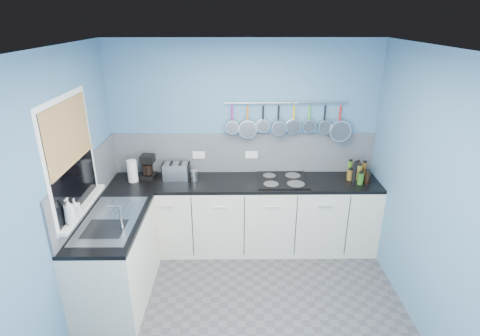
{
  "coord_description": "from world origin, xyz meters",
  "views": [
    {
      "loc": [
        -0.09,
        -2.9,
        2.74
      ],
      "look_at": [
        -0.05,
        0.75,
        1.25
      ],
      "focal_mm": 28.35,
      "sensor_mm": 36.0,
      "label": 1
    }
  ],
  "objects_px": {
    "toaster": "(176,171)",
    "hob": "(282,180)",
    "soap_bottle_b": "(75,208)",
    "paper_towel": "(132,171)",
    "canister": "(194,175)",
    "coffee_maker": "(148,167)",
    "soap_bottle_a": "(69,211)"
  },
  "relations": [
    {
      "from": "coffee_maker",
      "to": "canister",
      "type": "xyz_separation_m",
      "value": [
        0.55,
        -0.07,
        -0.08
      ]
    },
    {
      "from": "coffee_maker",
      "to": "canister",
      "type": "bearing_deg",
      "value": -1.95
    },
    {
      "from": "paper_towel",
      "to": "hob",
      "type": "relative_size",
      "value": 0.44
    },
    {
      "from": "toaster",
      "to": "hob",
      "type": "distance_m",
      "value": 1.27
    },
    {
      "from": "canister",
      "to": "coffee_maker",
      "type": "bearing_deg",
      "value": 172.55
    },
    {
      "from": "paper_towel",
      "to": "coffee_maker",
      "type": "bearing_deg",
      "value": 28.01
    },
    {
      "from": "soap_bottle_a",
      "to": "paper_towel",
      "type": "distance_m",
      "value": 1.25
    },
    {
      "from": "canister",
      "to": "hob",
      "type": "height_order",
      "value": "canister"
    },
    {
      "from": "soap_bottle_b",
      "to": "toaster",
      "type": "xyz_separation_m",
      "value": [
        0.72,
        1.16,
        -0.14
      ]
    },
    {
      "from": "soap_bottle_b",
      "to": "canister",
      "type": "xyz_separation_m",
      "value": [
        0.94,
        1.12,
        -0.17
      ]
    },
    {
      "from": "canister",
      "to": "soap_bottle_a",
      "type": "bearing_deg",
      "value": -127.14
    },
    {
      "from": "soap_bottle_b",
      "to": "paper_towel",
      "type": "height_order",
      "value": "soap_bottle_b"
    },
    {
      "from": "soap_bottle_b",
      "to": "paper_towel",
      "type": "bearing_deg",
      "value": 78.66
    },
    {
      "from": "toaster",
      "to": "hob",
      "type": "relative_size",
      "value": 0.51
    },
    {
      "from": "coffee_maker",
      "to": "toaster",
      "type": "distance_m",
      "value": 0.34
    },
    {
      "from": "soap_bottle_b",
      "to": "toaster",
      "type": "distance_m",
      "value": 1.38
    },
    {
      "from": "paper_towel",
      "to": "coffee_maker",
      "type": "relative_size",
      "value": 0.9
    },
    {
      "from": "soap_bottle_b",
      "to": "canister",
      "type": "relative_size",
      "value": 1.35
    },
    {
      "from": "soap_bottle_a",
      "to": "toaster",
      "type": "bearing_deg",
      "value": 60.61
    },
    {
      "from": "soap_bottle_a",
      "to": "toaster",
      "type": "height_order",
      "value": "soap_bottle_a"
    },
    {
      "from": "soap_bottle_a",
      "to": "soap_bottle_b",
      "type": "height_order",
      "value": "soap_bottle_a"
    },
    {
      "from": "soap_bottle_b",
      "to": "canister",
      "type": "height_order",
      "value": "soap_bottle_b"
    },
    {
      "from": "soap_bottle_a",
      "to": "hob",
      "type": "bearing_deg",
      "value": 31.64
    },
    {
      "from": "toaster",
      "to": "hob",
      "type": "bearing_deg",
      "value": -3.39
    },
    {
      "from": "coffee_maker",
      "to": "canister",
      "type": "distance_m",
      "value": 0.56
    },
    {
      "from": "soap_bottle_b",
      "to": "coffee_maker",
      "type": "bearing_deg",
      "value": 72.03
    },
    {
      "from": "paper_towel",
      "to": "canister",
      "type": "xyz_separation_m",
      "value": [
        0.72,
        0.02,
        -0.07
      ]
    },
    {
      "from": "paper_towel",
      "to": "toaster",
      "type": "bearing_deg",
      "value": 7.27
    },
    {
      "from": "soap_bottle_b",
      "to": "coffee_maker",
      "type": "xyz_separation_m",
      "value": [
        0.39,
        1.19,
        -0.09
      ]
    },
    {
      "from": "paper_towel",
      "to": "canister",
      "type": "height_order",
      "value": "paper_towel"
    },
    {
      "from": "toaster",
      "to": "soap_bottle_b",
      "type": "bearing_deg",
      "value": -122.47
    },
    {
      "from": "soap_bottle_a",
      "to": "coffee_maker",
      "type": "height_order",
      "value": "soap_bottle_a"
    }
  ]
}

